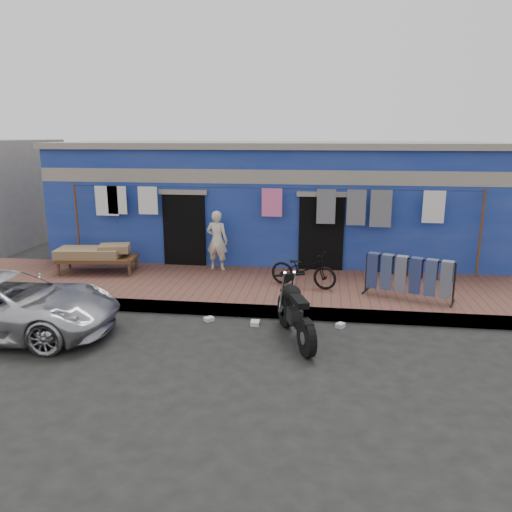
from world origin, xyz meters
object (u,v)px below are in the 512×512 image
Objects in this scene: seated_person at (217,240)px; charpoy at (98,259)px; car at (4,304)px; motorcycle at (296,311)px; bicycle at (304,265)px; jeans_rack at (409,277)px.

seated_person is 0.74× the size of charpoy.
car is 3.43m from charpoy.
car is 5.26m from motorcycle.
seated_person reaches higher than motorcycle.
charpoy is at bearing 101.36° from bicycle.
charpoy is at bearing 21.60° from seated_person.
bicycle is at bearing -5.96° from charpoy.
motorcycle is at bearing -163.40° from bicycle.
motorcycle is 0.88× the size of charpoy.
motorcycle is (2.17, -3.61, -0.45)m from seated_person.
motorcycle is at bearing -88.72° from car.
car is 2.31× the size of motorcycle.
seated_person is (3.07, 4.06, 0.42)m from car.
car is 2.75× the size of bicycle.
jeans_rack reaches higher than charpoy.
seated_person is at bearing 12.46° from charpoy.
car is at bearing 62.05° from seated_person.
bicycle reaches higher than car.
car is at bearing 165.59° from motorcycle.
motorcycle is 2.97m from jeans_rack.
motorcycle reaches higher than charpoy.
jeans_rack is (4.40, -1.65, -0.30)m from seated_person.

